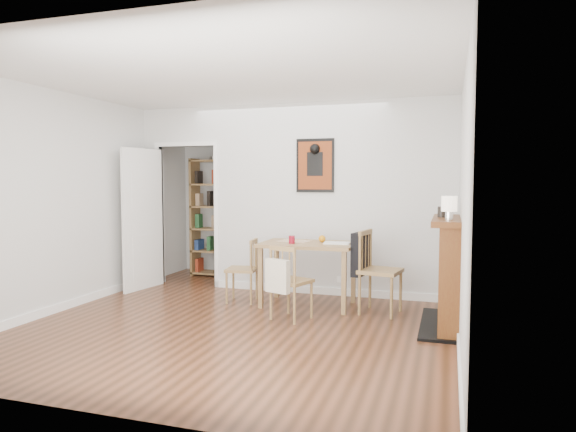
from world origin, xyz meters
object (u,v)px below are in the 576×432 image
(chair_left, at_px, (242,270))
(red_glass, at_px, (292,240))
(chair_right, at_px, (379,270))
(bookshelf, at_px, (216,218))
(fireplace, at_px, (450,269))
(mantel_lamp, at_px, (449,205))
(orange_fruit, at_px, (322,239))
(ceramic_jar_a, at_px, (442,212))
(ceramic_jar_b, at_px, (444,212))
(chair_front, at_px, (291,282))
(notebook, at_px, (337,243))
(dining_table, at_px, (308,250))

(chair_left, height_order, red_glass, red_glass)
(chair_right, height_order, bookshelf, bookshelf)
(fireplace, height_order, mantel_lamp, mantel_lamp)
(orange_fruit, height_order, ceramic_jar_a, ceramic_jar_a)
(fireplace, xyz_separation_m, ceramic_jar_b, (-0.08, 0.26, 0.59))
(chair_front, distance_m, ceramic_jar_b, 1.86)
(ceramic_jar_a, bearing_deg, chair_left, 172.54)
(notebook, distance_m, ceramic_jar_a, 1.35)
(bookshelf, distance_m, fireplace, 4.13)
(chair_right, relative_size, bookshelf, 0.51)
(chair_front, xyz_separation_m, notebook, (0.37, 0.69, 0.37))
(red_glass, bearing_deg, bookshelf, 137.67)
(chair_right, bearing_deg, ceramic_jar_b, -5.22)
(red_glass, bearing_deg, fireplace, -9.29)
(chair_left, relative_size, orange_fruit, 9.41)
(chair_front, bearing_deg, red_glass, 105.74)
(dining_table, xyz_separation_m, chair_right, (0.88, -0.11, -0.18))
(dining_table, relative_size, chair_left, 1.41)
(orange_fruit, xyz_separation_m, ceramic_jar_b, (1.44, -0.28, 0.38))
(chair_left, xyz_separation_m, chair_right, (1.74, -0.05, 0.10))
(dining_table, xyz_separation_m, chair_front, (-0.02, -0.67, -0.26))
(fireplace, bearing_deg, dining_table, 165.40)
(chair_right, bearing_deg, notebook, 166.57)
(chair_right, bearing_deg, mantel_lamp, -40.84)
(chair_left, height_order, ceramic_jar_a, ceramic_jar_a)
(chair_left, distance_m, chair_right, 1.75)
(dining_table, distance_m, ceramic_jar_a, 1.71)
(fireplace, bearing_deg, chair_right, 157.52)
(fireplace, bearing_deg, orange_fruit, 160.42)
(notebook, xyz_separation_m, mantel_lamp, (1.29, -0.79, 0.52))
(dining_table, height_order, chair_right, chair_right)
(chair_front, distance_m, mantel_lamp, 1.89)
(chair_front, distance_m, fireplace, 1.72)
(chair_front, xyz_separation_m, fireplace, (1.69, 0.24, 0.19))
(orange_fruit, xyz_separation_m, notebook, (0.21, -0.09, -0.04))
(dining_table, xyz_separation_m, notebook, (0.36, 0.02, 0.10))
(mantel_lamp, bearing_deg, chair_right, 139.16)
(chair_left, bearing_deg, red_glass, -6.07)
(bookshelf, bearing_deg, red_glass, -42.33)
(ceramic_jar_a, bearing_deg, red_glass, 171.99)
(dining_table, relative_size, ceramic_jar_a, 10.17)
(ceramic_jar_b, bearing_deg, mantel_lamp, -84.51)
(chair_right, height_order, notebook, chair_right)
(bookshelf, relative_size, notebook, 6.18)
(chair_left, bearing_deg, notebook, 3.70)
(orange_fruit, height_order, notebook, orange_fruit)
(ceramic_jar_b, bearing_deg, orange_fruit, 169.06)
(chair_left, distance_m, ceramic_jar_b, 2.58)
(notebook, height_order, mantel_lamp, mantel_lamp)
(orange_fruit, relative_size, ceramic_jar_b, 0.89)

